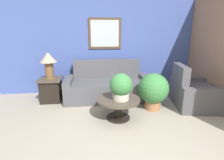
{
  "coord_description": "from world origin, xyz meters",
  "views": [
    {
      "loc": [
        -0.59,
        -2.12,
        1.68
      ],
      "look_at": [
        -0.19,
        1.68,
        0.62
      ],
      "focal_mm": 28.0,
      "sensor_mm": 36.0,
      "label": 1
    }
  ],
  "objects_px": {
    "couch_main": "(108,87)",
    "coffee_table": "(118,104)",
    "table_lamp": "(48,62)",
    "potted_plant_on_table": "(121,86)",
    "potted_plant_floor": "(153,90)",
    "armchair": "(192,93)",
    "side_table": "(51,90)"
  },
  "relations": [
    {
      "from": "side_table",
      "to": "coffee_table",
      "type": "bearing_deg",
      "value": -35.4
    },
    {
      "from": "couch_main",
      "to": "table_lamp",
      "type": "bearing_deg",
      "value": -177.52
    },
    {
      "from": "coffee_table",
      "to": "potted_plant_on_table",
      "type": "relative_size",
      "value": 1.67
    },
    {
      "from": "couch_main",
      "to": "coffee_table",
      "type": "xyz_separation_m",
      "value": [
        0.11,
        -1.15,
        0.0
      ]
    },
    {
      "from": "couch_main",
      "to": "armchair",
      "type": "bearing_deg",
      "value": -19.48
    },
    {
      "from": "coffee_table",
      "to": "table_lamp",
      "type": "relative_size",
      "value": 1.33
    },
    {
      "from": "coffee_table",
      "to": "potted_plant_floor",
      "type": "bearing_deg",
      "value": 23.69
    },
    {
      "from": "couch_main",
      "to": "potted_plant_floor",
      "type": "bearing_deg",
      "value": -39.86
    },
    {
      "from": "armchair",
      "to": "potted_plant_on_table",
      "type": "height_order",
      "value": "armchair"
    },
    {
      "from": "side_table",
      "to": "potted_plant_on_table",
      "type": "xyz_separation_m",
      "value": [
        1.57,
        -1.13,
        0.39
      ]
    },
    {
      "from": "couch_main",
      "to": "potted_plant_floor",
      "type": "relative_size",
      "value": 2.62
    },
    {
      "from": "coffee_table",
      "to": "potted_plant_floor",
      "type": "height_order",
      "value": "potted_plant_floor"
    },
    {
      "from": "side_table",
      "to": "potted_plant_on_table",
      "type": "relative_size",
      "value": 1.13
    },
    {
      "from": "coffee_table",
      "to": "side_table",
      "type": "xyz_separation_m",
      "value": [
        -1.53,
        1.08,
        -0.01
      ]
    },
    {
      "from": "couch_main",
      "to": "armchair",
      "type": "relative_size",
      "value": 1.68
    },
    {
      "from": "couch_main",
      "to": "coffee_table",
      "type": "height_order",
      "value": "couch_main"
    },
    {
      "from": "potted_plant_on_table",
      "to": "couch_main",
      "type": "bearing_deg",
      "value": 97.27
    },
    {
      "from": "coffee_table",
      "to": "potted_plant_on_table",
      "type": "height_order",
      "value": "potted_plant_on_table"
    },
    {
      "from": "coffee_table",
      "to": "table_lamp",
      "type": "distance_m",
      "value": 1.99
    },
    {
      "from": "table_lamp",
      "to": "potted_plant_floor",
      "type": "xyz_separation_m",
      "value": [
        2.35,
        -0.72,
        -0.54
      ]
    },
    {
      "from": "couch_main",
      "to": "potted_plant_on_table",
      "type": "height_order",
      "value": "couch_main"
    },
    {
      "from": "couch_main",
      "to": "table_lamp",
      "type": "height_order",
      "value": "table_lamp"
    },
    {
      "from": "side_table",
      "to": "armchair",
      "type": "bearing_deg",
      "value": -10.51
    },
    {
      "from": "couch_main",
      "to": "potted_plant_floor",
      "type": "height_order",
      "value": "couch_main"
    },
    {
      "from": "armchair",
      "to": "potted_plant_on_table",
      "type": "bearing_deg",
      "value": 115.77
    },
    {
      "from": "table_lamp",
      "to": "potted_plant_on_table",
      "type": "xyz_separation_m",
      "value": [
        1.57,
        -1.13,
        -0.31
      ]
    },
    {
      "from": "couch_main",
      "to": "coffee_table",
      "type": "bearing_deg",
      "value": -84.41
    },
    {
      "from": "armchair",
      "to": "table_lamp",
      "type": "relative_size",
      "value": 1.98
    },
    {
      "from": "coffee_table",
      "to": "side_table",
      "type": "distance_m",
      "value": 1.87
    },
    {
      "from": "potted_plant_floor",
      "to": "armchair",
      "type": "bearing_deg",
      "value": 5.98
    },
    {
      "from": "potted_plant_floor",
      "to": "table_lamp",
      "type": "bearing_deg",
      "value": 162.93
    },
    {
      "from": "couch_main",
      "to": "potted_plant_on_table",
      "type": "xyz_separation_m",
      "value": [
        0.15,
        -1.19,
        0.38
      ]
    }
  ]
}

